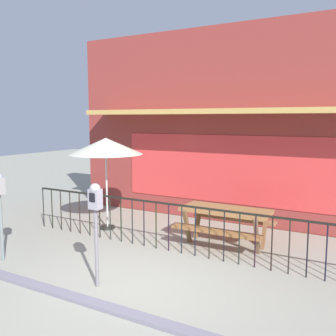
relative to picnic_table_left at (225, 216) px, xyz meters
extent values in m
plane|color=gray|center=(-0.57, -2.57, -0.61)|extent=(40.00, 40.00, 0.00)
cube|color=#492212|center=(-0.57, 1.94, -0.61)|extent=(8.96, 0.54, 0.01)
cube|color=maroon|center=(-0.57, 1.94, 1.82)|extent=(8.96, 0.50, 4.87)
cube|color=#D83838|center=(-0.57, 1.68, 0.74)|extent=(5.82, 0.02, 1.70)
cube|color=tan|center=(-0.57, 1.25, 2.16)|extent=(7.61, 0.88, 0.12)
cube|color=black|center=(-0.57, -0.86, 0.34)|extent=(7.52, 0.04, 0.04)
cylinder|color=black|center=(-4.33, -0.86, -0.14)|extent=(0.02, 0.02, 0.95)
cylinder|color=black|center=(-4.04, -0.86, -0.14)|extent=(0.02, 0.02, 0.95)
cylinder|color=black|center=(-3.75, -0.86, -0.14)|extent=(0.02, 0.02, 0.95)
cylinder|color=black|center=(-3.46, -0.86, -0.14)|extent=(0.02, 0.02, 0.95)
cylinder|color=black|center=(-3.17, -0.86, -0.14)|extent=(0.02, 0.02, 0.95)
cylinder|color=black|center=(-2.88, -0.86, -0.14)|extent=(0.02, 0.02, 0.95)
cylinder|color=black|center=(-2.59, -0.86, -0.14)|extent=(0.02, 0.02, 0.95)
cylinder|color=black|center=(-2.30, -0.86, -0.14)|extent=(0.02, 0.02, 0.95)
cylinder|color=black|center=(-2.01, -0.86, -0.14)|extent=(0.02, 0.02, 0.95)
cylinder|color=black|center=(-1.72, -0.86, -0.14)|extent=(0.02, 0.02, 0.95)
cylinder|color=black|center=(-1.43, -0.86, -0.14)|extent=(0.02, 0.02, 0.95)
cylinder|color=black|center=(-1.14, -0.86, -0.14)|extent=(0.02, 0.02, 0.95)
cylinder|color=black|center=(-0.85, -0.86, -0.14)|extent=(0.02, 0.02, 0.95)
cylinder|color=black|center=(-0.57, -0.86, -0.14)|extent=(0.02, 0.02, 0.95)
cylinder|color=black|center=(-0.28, -0.86, -0.14)|extent=(0.02, 0.02, 0.95)
cylinder|color=black|center=(0.01, -0.86, -0.14)|extent=(0.02, 0.02, 0.95)
cylinder|color=black|center=(0.30, -0.86, -0.14)|extent=(0.02, 0.02, 0.95)
cylinder|color=black|center=(0.59, -0.86, -0.14)|extent=(0.02, 0.02, 0.95)
cylinder|color=black|center=(0.88, -0.86, -0.14)|extent=(0.02, 0.02, 0.95)
cylinder|color=black|center=(1.17, -0.86, -0.14)|extent=(0.02, 0.02, 0.95)
cylinder|color=black|center=(1.46, -0.86, -0.14)|extent=(0.02, 0.02, 0.95)
cylinder|color=black|center=(1.75, -0.86, -0.14)|extent=(0.02, 0.02, 0.95)
cylinder|color=black|center=(2.04, -0.86, -0.14)|extent=(0.02, 0.02, 0.95)
cube|color=olive|center=(0.00, 0.00, 0.13)|extent=(1.80, 0.77, 0.07)
cube|color=brown|center=(0.00, -0.55, -0.17)|extent=(1.80, 0.27, 0.05)
cube|color=olive|center=(0.00, 0.55, -0.17)|extent=(1.80, 0.27, 0.05)
cube|color=brown|center=(-0.74, -0.28, -0.24)|extent=(0.07, 0.35, 0.78)
cube|color=brown|center=(-0.74, 0.28, -0.24)|extent=(0.07, 0.35, 0.78)
cube|color=brown|center=(0.74, -0.28, -0.24)|extent=(0.07, 0.35, 0.78)
cube|color=brown|center=(0.74, 0.28, -0.24)|extent=(0.07, 0.35, 0.78)
cylinder|color=#242621|center=(-2.88, -0.23, -0.59)|extent=(0.36, 0.36, 0.05)
cylinder|color=#B0B7B4|center=(-2.88, -0.23, 0.45)|extent=(0.04, 0.04, 2.11)
cone|color=beige|center=(-2.88, -0.23, 1.36)|extent=(1.72, 1.72, 0.38)
cylinder|color=slate|center=(-1.04, -2.81, 0.01)|extent=(0.06, 0.06, 1.24)
cube|color=#948D9A|center=(-1.04, -2.81, 0.78)|extent=(0.18, 0.14, 0.31)
sphere|color=gray|center=(-1.04, -2.81, 0.93)|extent=(0.17, 0.17, 0.17)
cube|color=black|center=(-1.04, -2.88, 0.82)|extent=(0.11, 0.01, 0.14)
cylinder|color=slate|center=(-3.28, -2.81, 0.01)|extent=(0.06, 0.06, 1.24)
cube|color=slate|center=(-0.57, -3.31, -0.61)|extent=(12.54, 0.20, 0.11)
camera|label=1|loc=(2.68, -7.17, 1.99)|focal=40.46mm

